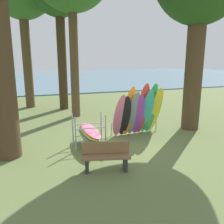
{
  "coord_description": "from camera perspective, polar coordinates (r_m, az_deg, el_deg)",
  "views": [
    {
      "loc": [
        -3.02,
        -8.39,
        3.28
      ],
      "look_at": [
        -0.05,
        0.49,
        1.1
      ],
      "focal_mm": 38.16,
      "sensor_mm": 36.0,
      "label": 1
    }
  ],
  "objects": [
    {
      "name": "ground_plane",
      "position": [
        9.5,
        1.24,
        -7.09
      ],
      "size": [
        80.0,
        80.0,
        0.0
      ],
      "primitive_type": "plane",
      "color": "olive"
    },
    {
      "name": "lake_water",
      "position": [
        39.25,
        -14.12,
        8.01
      ],
      "size": [
        80.0,
        36.0,
        0.1
      ],
      "primitive_type": "cube",
      "color": "slate",
      "rests_on": "ground"
    },
    {
      "name": "leaning_board_pile",
      "position": [
        9.98,
        6.34,
        -0.12
      ],
      "size": [
        2.27,
        0.99,
        2.27
      ],
      "color": "pink",
      "rests_on": "ground"
    },
    {
      "name": "board_storage_rack",
      "position": [
        8.86,
        -5.59,
        -5.09
      ],
      "size": [
        1.15,
        2.13,
        1.25
      ],
      "color": "#9EA0A5",
      "rests_on": "ground"
    },
    {
      "name": "park_bench",
      "position": [
        7.08,
        -1.43,
        -10.45
      ],
      "size": [
        1.46,
        0.72,
        0.85
      ],
      "color": "#2D2D33",
      "rests_on": "ground"
    }
  ]
}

